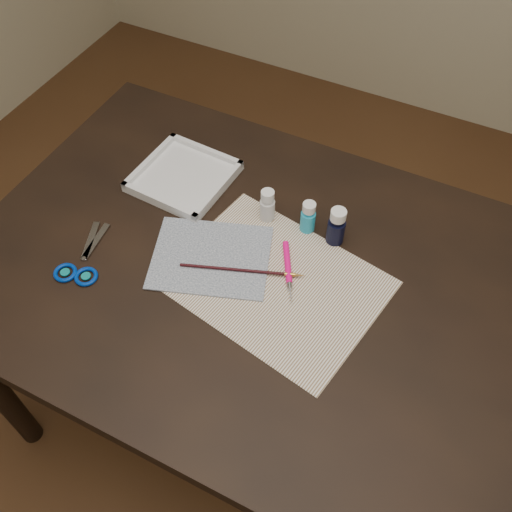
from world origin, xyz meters
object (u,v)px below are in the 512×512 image
at_px(paper, 275,282).
at_px(paint_bottle_navy, 336,226).
at_px(paint_bottle_white, 267,205).
at_px(paint_bottle_cyan, 308,217).
at_px(palette_tray, 184,176).
at_px(scissors, 84,252).
at_px(canvas, 211,257).

xyz_separation_m(paper, paint_bottle_navy, (0.07, 0.17, 0.05)).
height_order(paper, paint_bottle_white, paint_bottle_white).
bearing_deg(paint_bottle_navy, paint_bottle_cyan, 176.96).
height_order(paper, paint_bottle_cyan, paint_bottle_cyan).
bearing_deg(palette_tray, paper, -28.39).
distance_m(paint_bottle_navy, scissors, 0.57).
height_order(canvas, palette_tray, palette_tray).
relative_size(canvas, paint_bottle_white, 3.00).
distance_m(paint_bottle_navy, palette_tray, 0.41).
bearing_deg(paint_bottle_white, paint_bottle_cyan, 5.49).
bearing_deg(paint_bottle_cyan, paint_bottle_navy, -3.04).
bearing_deg(paper, canvas, -178.69).
distance_m(paint_bottle_white, scissors, 0.43).
relative_size(canvas, palette_tray, 1.18).
distance_m(paint_bottle_white, paint_bottle_cyan, 0.10).
xyz_separation_m(paint_bottle_navy, scissors, (-0.49, -0.29, -0.04)).
xyz_separation_m(paper, scissors, (-0.42, -0.12, 0.00)).
distance_m(paint_bottle_white, palette_tray, 0.24).
relative_size(paint_bottle_navy, palette_tray, 0.45).
xyz_separation_m(paint_bottle_white, palette_tray, (-0.24, 0.02, -0.03)).
relative_size(canvas, scissors, 1.30).
distance_m(paper, paint_bottle_white, 0.19).
distance_m(canvas, paint_bottle_navy, 0.29).
bearing_deg(paint_bottle_cyan, palette_tray, 177.96).
height_order(paper, scissors, scissors).
bearing_deg(paint_bottle_navy, canvas, -143.09).
relative_size(paint_bottle_cyan, palette_tray, 0.38).
height_order(paint_bottle_navy, scissors, paint_bottle_navy).
relative_size(paint_bottle_navy, scissors, 0.49).
relative_size(paint_bottle_cyan, scissors, 0.42).
xyz_separation_m(canvas, palette_tray, (-0.18, 0.19, 0.01)).
bearing_deg(paint_bottle_white, paint_bottle_navy, 1.96).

